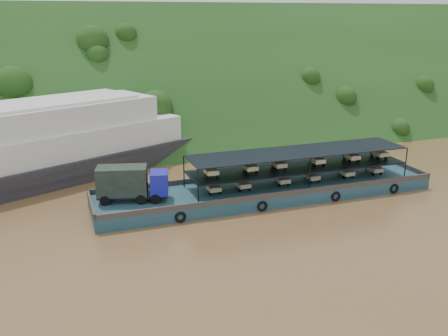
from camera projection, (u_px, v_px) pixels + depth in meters
name	position (u px, v px, depth m)	size (l,w,h in m)	color
ground	(253.00, 206.00, 48.86)	(160.00, 160.00, 0.00)	brown
hillside	(168.00, 129.00, 81.30)	(140.00, 28.00, 28.00)	#153312
cargo_barge	(257.00, 188.00, 50.56)	(35.00, 7.18, 4.54)	#133C45
passenger_ferry	(24.00, 148.00, 55.08)	(43.75, 27.50, 8.73)	black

